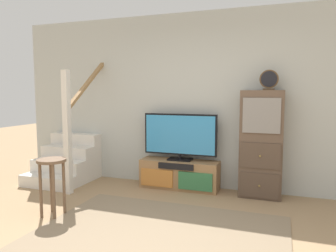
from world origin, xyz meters
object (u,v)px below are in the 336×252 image
Objects in this scene: bar_stool_near at (52,174)px; television at (180,136)px; media_console at (179,174)px; side_cabinet at (261,144)px; desk_clock at (269,80)px.

television is at bearing 55.64° from bar_stool_near.
television is at bearing 90.00° from media_console.
media_console is 0.80× the size of side_cabinet.
media_console is at bearing 55.24° from bar_stool_near.
media_console is 1.06× the size of television.
media_console is 4.39× the size of desk_clock.
desk_clock is at bearing 33.49° from bar_stool_near.
desk_clock is 3.06m from bar_stool_near.
desk_clock reaches higher than side_cabinet.
side_cabinet is 2.17× the size of bar_stool_near.
side_cabinet is at bearing 168.93° from desk_clock.
bar_stool_near is (-1.09, -1.60, -0.30)m from television.
side_cabinet reaches higher than television.
media_console is 1.75× the size of bar_stool_near.
side_cabinet is at bearing 34.61° from bar_stool_near.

